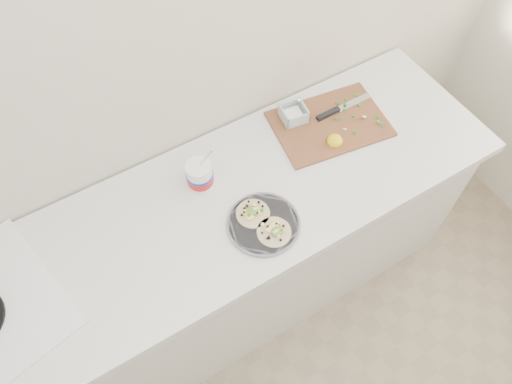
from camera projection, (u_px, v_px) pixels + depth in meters
counter at (202, 269)px, 2.16m from camera, size 2.44×0.66×0.90m
taco_plate at (263, 223)px, 1.76m from camera, size 0.26×0.26×0.04m
tub at (200, 174)px, 1.81m from camera, size 0.10×0.10×0.22m
cutboard at (327, 121)px, 2.01m from camera, size 0.49×0.38×0.07m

